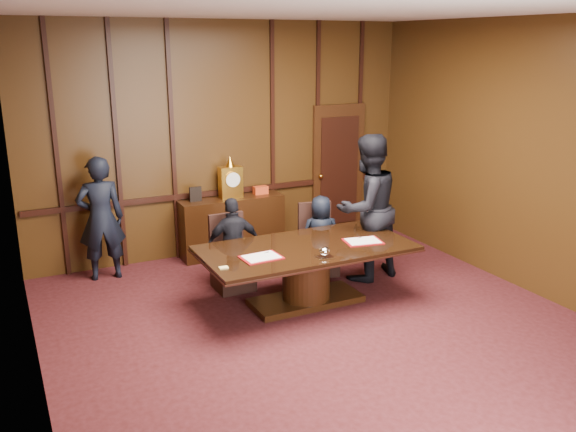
# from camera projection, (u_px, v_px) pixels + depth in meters

# --- Properties ---
(room) EXTENTS (7.00, 7.04, 3.50)m
(room) POSITION_uv_depth(u_px,v_px,m) (342.00, 187.00, 6.35)
(room) COLOR black
(room) RESTS_ON ground
(sideboard) EXTENTS (1.60, 0.45, 1.54)m
(sideboard) POSITION_uv_depth(u_px,v_px,m) (232.00, 224.00, 9.36)
(sideboard) COLOR black
(sideboard) RESTS_ON ground
(conference_table) EXTENTS (2.62, 1.32, 0.76)m
(conference_table) POSITION_uv_depth(u_px,v_px,m) (306.00, 265.00, 7.56)
(conference_table) COLOR black
(conference_table) RESTS_ON ground
(folder_left) EXTENTS (0.48, 0.35, 0.02)m
(folder_left) POSITION_uv_depth(u_px,v_px,m) (261.00, 257.00, 7.08)
(folder_left) COLOR maroon
(folder_left) RESTS_ON conference_table
(folder_right) EXTENTS (0.51, 0.41, 0.02)m
(folder_right) POSITION_uv_depth(u_px,v_px,m) (363.00, 241.00, 7.65)
(folder_right) COLOR maroon
(folder_right) RESTS_ON conference_table
(inkstand) EXTENTS (0.20, 0.14, 0.12)m
(inkstand) POSITION_uv_depth(u_px,v_px,m) (324.00, 253.00, 7.09)
(inkstand) COLOR white
(inkstand) RESTS_ON conference_table
(notepad) EXTENTS (0.11, 0.08, 0.01)m
(notepad) POSITION_uv_depth(u_px,v_px,m) (224.00, 268.00, 6.76)
(notepad) COLOR #FADA7A
(notepad) RESTS_ON conference_table
(chair_left) EXTENTS (0.49, 0.49, 0.99)m
(chair_left) POSITION_uv_depth(u_px,v_px,m) (232.00, 267.00, 8.10)
(chair_left) COLOR black
(chair_left) RESTS_ON ground
(chair_right) EXTENTS (0.56, 0.56, 0.99)m
(chair_right) POSITION_uv_depth(u_px,v_px,m) (318.00, 253.00, 8.65)
(chair_right) COLOR black
(chair_right) RESTS_ON ground
(signatory_left) EXTENTS (0.77, 0.39, 1.26)m
(signatory_left) POSITION_uv_depth(u_px,v_px,m) (234.00, 245.00, 7.94)
(signatory_left) COLOR black
(signatory_left) RESTS_ON ground
(signatory_right) EXTENTS (0.65, 0.52, 1.14)m
(signatory_right) POSITION_uv_depth(u_px,v_px,m) (321.00, 236.00, 8.51)
(signatory_right) COLOR black
(signatory_right) RESTS_ON ground
(witness_left) EXTENTS (0.65, 0.45, 1.72)m
(witness_left) POSITION_uv_depth(u_px,v_px,m) (101.00, 219.00, 8.29)
(witness_left) COLOR black
(witness_left) RESTS_ON ground
(witness_right) EXTENTS (1.09, 0.91, 2.02)m
(witness_right) POSITION_uv_depth(u_px,v_px,m) (367.00, 208.00, 8.27)
(witness_right) COLOR black
(witness_right) RESTS_ON ground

